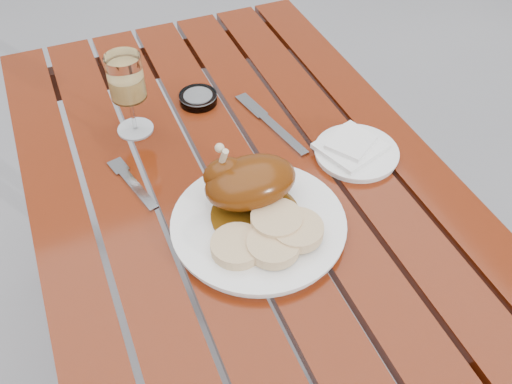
% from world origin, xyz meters
% --- Properties ---
extents(ground, '(60.00, 60.00, 0.00)m').
position_xyz_m(ground, '(0.00, 0.00, 0.00)').
color(ground, slate).
rests_on(ground, ground).
extents(table, '(0.80, 1.20, 0.75)m').
position_xyz_m(table, '(0.00, 0.00, 0.38)').
color(table, maroon).
rests_on(table, ground).
extents(dinner_plate, '(0.42, 0.42, 0.02)m').
position_xyz_m(dinner_plate, '(-0.02, -0.18, 0.76)').
color(dinner_plate, white).
rests_on(dinner_plate, table).
extents(roast_duck, '(0.17, 0.18, 0.12)m').
position_xyz_m(roast_duck, '(-0.02, -0.12, 0.82)').
color(roast_duck, '#5C360A').
rests_on(roast_duck, dinner_plate).
extents(bread_dumplings, '(0.20, 0.14, 0.03)m').
position_xyz_m(bread_dumplings, '(-0.02, -0.23, 0.79)').
color(bread_dumplings, '#D2B080').
rests_on(bread_dumplings, dinner_plate).
extents(wine_glass, '(0.09, 0.09, 0.18)m').
position_xyz_m(wine_glass, '(-0.15, 0.18, 0.84)').
color(wine_glass, '#EEC56C').
rests_on(wine_glass, table).
extents(side_plate, '(0.22, 0.22, 0.01)m').
position_xyz_m(side_plate, '(0.24, -0.07, 0.76)').
color(side_plate, white).
rests_on(side_plate, table).
extents(napkin, '(0.15, 0.14, 0.01)m').
position_xyz_m(napkin, '(0.23, -0.06, 0.77)').
color(napkin, white).
rests_on(napkin, side_plate).
extents(ashtray, '(0.10, 0.10, 0.02)m').
position_xyz_m(ashtray, '(0.00, 0.23, 0.76)').
color(ashtray, '#B2B7BC').
rests_on(ashtray, table).
extents(fork, '(0.06, 0.15, 0.01)m').
position_xyz_m(fork, '(-0.20, 0.01, 0.75)').
color(fork, gray).
rests_on(fork, table).
extents(knife, '(0.06, 0.21, 0.01)m').
position_xyz_m(knife, '(0.13, 0.07, 0.75)').
color(knife, gray).
rests_on(knife, table).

